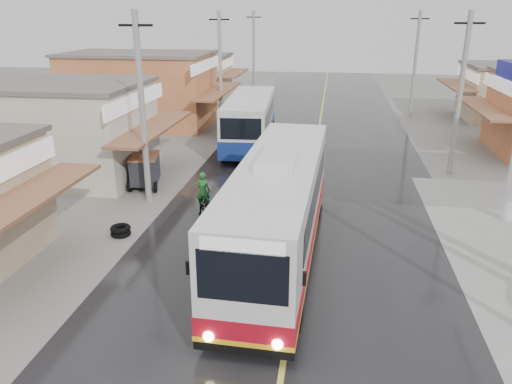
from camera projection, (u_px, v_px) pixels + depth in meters
ground at (287, 338)px, 12.84m from camera, size 120.00×120.00×0.00m
road at (313, 168)px, 26.77m from camera, size 12.00×90.00×0.02m
centre_line at (313, 168)px, 26.77m from camera, size 0.15×90.00×0.01m
shopfronts_left at (108, 145)px, 31.41m from camera, size 11.00×44.00×5.20m
utility_poles_left at (192, 157)px, 28.70m from camera, size 1.60×50.00×8.00m
utility_poles_right at (449, 174)px, 25.78m from camera, size 1.60×36.00×8.00m
coach_bus at (279, 207)px, 16.62m from camera, size 2.98×11.77×3.65m
second_bus at (250, 121)px, 30.32m from camera, size 3.06×9.41×3.08m
cyclist at (204, 202)px, 20.26m from camera, size 0.71×1.82×1.94m
tricycle_near at (145, 169)px, 23.60m from camera, size 1.75×2.12×1.57m
tyre_stack at (121, 231)px, 18.65m from camera, size 0.76×0.76×0.39m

